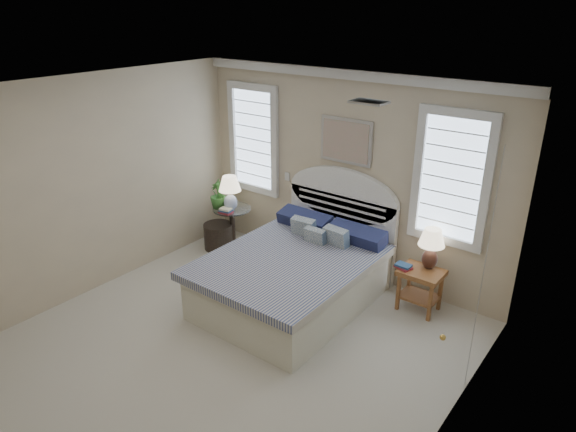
% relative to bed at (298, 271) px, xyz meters
% --- Properties ---
extents(floor, '(4.50, 5.00, 0.01)m').
position_rel_bed_xyz_m(floor, '(0.00, -1.46, -0.39)').
color(floor, '#BDB6A2').
rests_on(floor, ground).
extents(ceiling, '(4.50, 5.00, 0.01)m').
position_rel_bed_xyz_m(ceiling, '(0.00, -1.46, 2.31)').
color(ceiling, white).
rests_on(ceiling, wall_back).
extents(wall_back, '(4.50, 0.02, 2.70)m').
position_rel_bed_xyz_m(wall_back, '(0.00, 1.04, 0.96)').
color(wall_back, '#C6B394').
rests_on(wall_back, floor).
extents(wall_left, '(0.02, 5.00, 2.70)m').
position_rel_bed_xyz_m(wall_left, '(-2.25, -1.46, 0.96)').
color(wall_left, '#C6B394').
rests_on(wall_left, floor).
extents(wall_right, '(0.02, 5.00, 2.70)m').
position_rel_bed_xyz_m(wall_right, '(2.25, -1.46, 0.96)').
color(wall_right, '#C6B394').
rests_on(wall_right, floor).
extents(crown_molding, '(4.50, 0.08, 0.12)m').
position_rel_bed_xyz_m(crown_molding, '(0.00, 1.00, 2.25)').
color(crown_molding, silver).
rests_on(crown_molding, wall_back).
extents(hvac_vent, '(0.30, 0.20, 0.02)m').
position_rel_bed_xyz_m(hvac_vent, '(1.20, -0.66, 2.29)').
color(hvac_vent, '#B2B2B2').
rests_on(hvac_vent, ceiling).
extents(switch_plate, '(0.08, 0.01, 0.12)m').
position_rel_bed_xyz_m(switch_plate, '(-0.95, 1.03, 0.76)').
color(switch_plate, silver).
rests_on(switch_plate, wall_back).
extents(window_left, '(0.90, 0.06, 1.60)m').
position_rel_bed_xyz_m(window_left, '(-1.55, 1.02, 1.21)').
color(window_left, silver).
rests_on(window_left, wall_back).
extents(window_right, '(0.90, 0.06, 1.60)m').
position_rel_bed_xyz_m(window_right, '(1.40, 1.02, 1.21)').
color(window_right, silver).
rests_on(window_right, wall_back).
extents(painting, '(0.74, 0.04, 0.58)m').
position_rel_bed_xyz_m(painting, '(0.00, 1.00, 1.43)').
color(painting, silver).
rests_on(painting, wall_back).
extents(closet_door, '(0.02, 1.80, 2.40)m').
position_rel_bed_xyz_m(closet_door, '(2.23, -0.26, 0.81)').
color(closet_door, silver).
rests_on(closet_door, floor).
extents(bed, '(1.72, 2.28, 1.47)m').
position_rel_bed_xyz_m(bed, '(0.00, 0.00, 0.00)').
color(bed, beige).
rests_on(bed, floor).
extents(side_table_left, '(0.56, 0.56, 0.63)m').
position_rel_bed_xyz_m(side_table_left, '(-1.65, 0.59, 0.00)').
color(side_table_left, black).
rests_on(side_table_left, floor).
extents(nightstand_right, '(0.50, 0.40, 0.53)m').
position_rel_bed_xyz_m(nightstand_right, '(1.30, 0.69, 0.00)').
color(nightstand_right, '#925B30').
rests_on(nightstand_right, floor).
extents(floor_pot, '(0.55, 0.55, 0.39)m').
position_rel_bed_xyz_m(floor_pot, '(-1.79, 0.43, -0.19)').
color(floor_pot, black).
rests_on(floor_pot, floor).
extents(lamp_left, '(0.33, 0.33, 0.52)m').
position_rel_bed_xyz_m(lamp_left, '(-1.61, 0.54, 0.56)').
color(lamp_left, white).
rests_on(lamp_left, side_table_left).
extents(lamp_right, '(0.40, 0.40, 0.51)m').
position_rel_bed_xyz_m(lamp_right, '(1.33, 0.82, 0.45)').
color(lamp_right, black).
rests_on(lamp_right, nightstand_right).
extents(potted_plant, '(0.31, 0.31, 0.43)m').
position_rel_bed_xyz_m(potted_plant, '(-1.81, 0.49, 0.46)').
color(potted_plant, '#3D732E').
rests_on(potted_plant, side_table_left).
extents(books_left, '(0.19, 0.14, 0.08)m').
position_rel_bed_xyz_m(books_left, '(-1.59, 0.40, 0.28)').
color(books_left, maroon).
rests_on(books_left, side_table_left).
extents(books_right, '(0.21, 0.17, 0.05)m').
position_rel_bed_xyz_m(books_right, '(1.10, 0.62, 0.17)').
color(books_right, maroon).
rests_on(books_right, nightstand_right).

